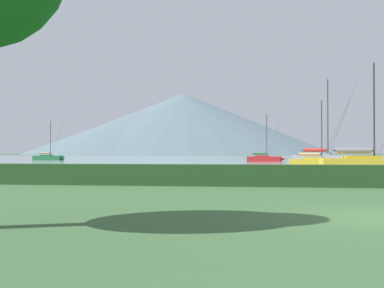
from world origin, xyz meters
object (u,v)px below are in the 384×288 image
object	(u,v)px
sailboat_slip_0	(368,164)
sailboat_slip_7	(324,159)
sailboat_slip_2	(48,157)
sailboat_slip_8	(318,162)
sailboat_slip_3	(264,158)

from	to	relation	value
sailboat_slip_0	sailboat_slip_7	size ratio (longest dim) A/B	0.77
sailboat_slip_2	sailboat_slip_8	size ratio (longest dim) A/B	1.13
sailboat_slip_0	sailboat_slip_7	bearing A→B (deg)	88.60
sailboat_slip_0	sailboat_slip_8	bearing A→B (deg)	99.65
sailboat_slip_2	sailboat_slip_3	bearing A→B (deg)	-9.39
sailboat_slip_2	sailboat_slip_7	size ratio (longest dim) A/B	0.70
sailboat_slip_3	sailboat_slip_8	distance (m)	33.71
sailboat_slip_3	sailboat_slip_8	size ratio (longest dim) A/B	1.18
sailboat_slip_2	sailboat_slip_8	bearing A→B (deg)	-38.21
sailboat_slip_2	sailboat_slip_8	world-z (taller)	sailboat_slip_2
sailboat_slip_0	sailboat_slip_3	size ratio (longest dim) A/B	1.06
sailboat_slip_2	sailboat_slip_3	size ratio (longest dim) A/B	0.96
sailboat_slip_2	sailboat_slip_8	xyz separation A→B (m)	(48.87, -42.70, -0.03)
sailboat_slip_0	sailboat_slip_3	world-z (taller)	sailboat_slip_0
sailboat_slip_2	sailboat_slip_0	bearing A→B (deg)	-44.08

